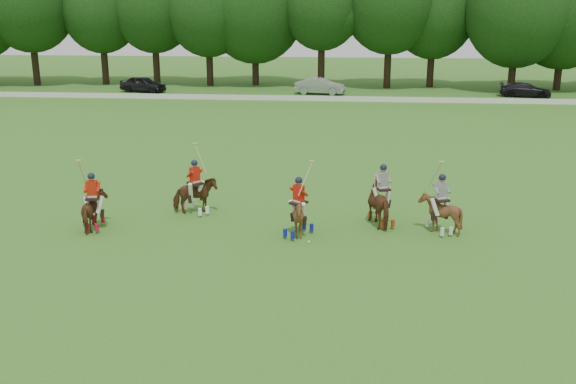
# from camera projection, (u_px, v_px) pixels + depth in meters

# --- Properties ---
(ground) EXTENTS (180.00, 180.00, 0.00)m
(ground) POSITION_uv_depth(u_px,v_px,m) (244.00, 273.00, 19.53)
(ground) COLOR #306C1E
(ground) RESTS_ON ground
(tree_line) EXTENTS (117.98, 14.32, 14.75)m
(tree_line) POSITION_uv_depth(u_px,v_px,m) (325.00, 3.00, 63.19)
(tree_line) COLOR black
(tree_line) RESTS_ON ground
(boundary_rail) EXTENTS (120.00, 0.10, 0.44)m
(boundary_rail) POSITION_uv_depth(u_px,v_px,m) (316.00, 98.00, 55.81)
(boundary_rail) COLOR white
(boundary_rail) RESTS_ON ground
(car_left) EXTENTS (4.77, 2.80, 1.52)m
(car_left) POSITION_uv_depth(u_px,v_px,m) (143.00, 84.00, 61.57)
(car_left) COLOR black
(car_left) RESTS_ON ground
(car_mid) EXTENTS (4.82, 2.28, 1.53)m
(car_mid) POSITION_uv_depth(u_px,v_px,m) (320.00, 86.00, 59.95)
(car_mid) COLOR #A2A2A7
(car_mid) RESTS_ON ground
(car_right) EXTENTS (4.77, 2.68, 1.30)m
(car_right) POSITION_uv_depth(u_px,v_px,m) (525.00, 90.00, 58.21)
(car_right) COLOR black
(car_right) RESTS_ON ground
(polo_red_a) EXTENTS (1.05, 1.72, 2.65)m
(polo_red_a) POSITION_uv_depth(u_px,v_px,m) (94.00, 209.00, 23.23)
(polo_red_a) COLOR #522C15
(polo_red_a) RESTS_ON ground
(polo_red_b) EXTENTS (1.84, 1.85, 2.69)m
(polo_red_b) POSITION_uv_depth(u_px,v_px,m) (196.00, 195.00, 25.03)
(polo_red_b) COLOR #522C15
(polo_red_b) RESTS_ON ground
(polo_red_c) EXTENTS (1.69, 1.73, 2.70)m
(polo_red_c) POSITION_uv_depth(u_px,v_px,m) (299.00, 216.00, 22.49)
(polo_red_c) COLOR #522C15
(polo_red_c) RESTS_ON ground
(polo_stripe_a) EXTENTS (1.51, 2.09, 2.31)m
(polo_stripe_a) POSITION_uv_depth(u_px,v_px,m) (382.00, 203.00, 23.67)
(polo_stripe_a) COLOR #522C15
(polo_stripe_a) RESTS_ON ground
(polo_stripe_b) EXTENTS (1.57, 1.64, 2.70)m
(polo_stripe_b) POSITION_uv_depth(u_px,v_px,m) (440.00, 212.00, 22.86)
(polo_stripe_b) COLOR #522C15
(polo_stripe_b) RESTS_ON ground
(polo_ball) EXTENTS (0.09, 0.09, 0.09)m
(polo_ball) POSITION_uv_depth(u_px,v_px,m) (309.00, 242.00, 22.00)
(polo_ball) COLOR white
(polo_ball) RESTS_ON ground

